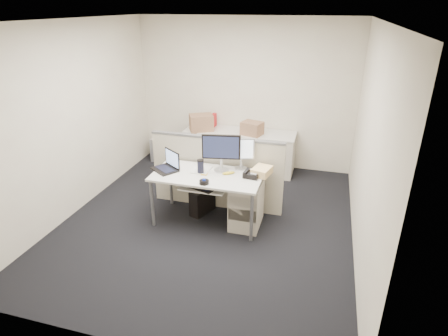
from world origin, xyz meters
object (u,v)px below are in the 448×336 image
(monitor_main, at_px, (221,153))
(desk, at_px, (207,179))
(desk_phone, at_px, (251,175))
(laptop, at_px, (164,161))

(monitor_main, bearing_deg, desk, -140.26)
(desk_phone, bearing_deg, desk, -165.69)
(desk, bearing_deg, desk_phone, 7.59)
(monitor_main, bearing_deg, desk_phone, -22.98)
(desk, xyz_separation_m, monitor_main, (0.15, 0.18, 0.33))
(desk_phone, bearing_deg, monitor_main, 174.19)
(monitor_main, relative_size, desk_phone, 2.64)
(desk, distance_m, monitor_main, 0.41)
(monitor_main, xyz_separation_m, desk_phone, (0.45, -0.10, -0.23))
(desk, bearing_deg, laptop, -178.15)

